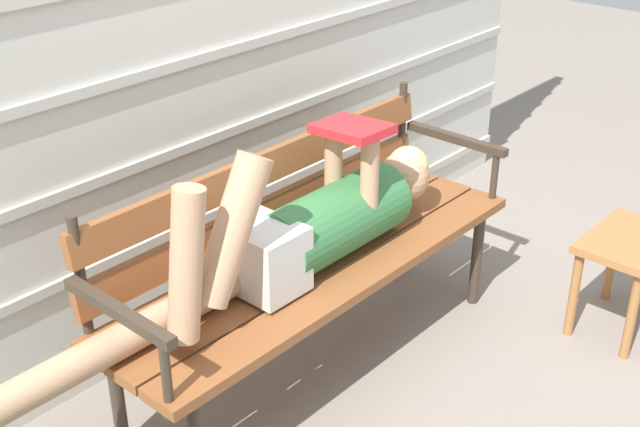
{
  "coord_description": "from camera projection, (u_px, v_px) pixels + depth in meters",
  "views": [
    {
      "loc": [
        -1.87,
        -1.57,
        1.91
      ],
      "look_at": [
        0.0,
        0.09,
        0.63
      ],
      "focal_mm": 47.09,
      "sensor_mm": 36.0,
      "label": 1
    }
  ],
  "objects": [
    {
      "name": "ground_plane",
      "position": [
        338.0,
        375.0,
        3.04
      ],
      "size": [
        12.0,
        12.0,
        0.0
      ],
      "primitive_type": "plane",
      "color": "gray"
    },
    {
      "name": "house_siding",
      "position": [
        201.0,
        54.0,
        2.93
      ],
      "size": [
        4.02,
        0.08,
        2.14
      ],
      "color": "beige",
      "rests_on": "ground"
    },
    {
      "name": "park_bench",
      "position": [
        305.0,
        244.0,
        2.91
      ],
      "size": [
        1.69,
        0.5,
        0.84
      ],
      "color": "brown",
      "rests_on": "ground"
    },
    {
      "name": "reclining_person",
      "position": [
        305.0,
        228.0,
        2.77
      ],
      "size": [
        1.78,
        0.26,
        0.54
      ],
      "color": "#33703D"
    },
    {
      "name": "footstool",
      "position": [
        627.0,
        257.0,
        3.18
      ],
      "size": [
        0.42,
        0.28,
        0.4
      ],
      "color": "#9E6638",
      "rests_on": "ground"
    }
  ]
}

